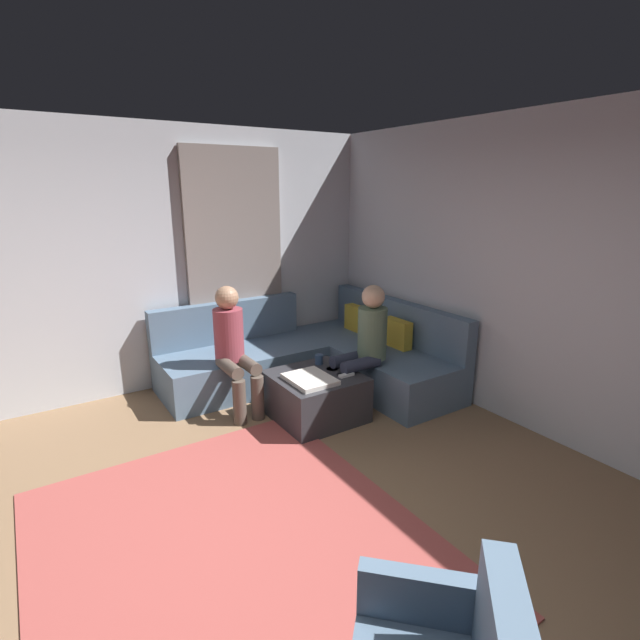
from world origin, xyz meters
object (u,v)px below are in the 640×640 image
at_px(coffee_mug, 319,359).
at_px(game_remote, 346,375).
at_px(ottoman, 316,396).
at_px(person_on_couch_side, 233,345).
at_px(person_on_couch_back, 364,342).
at_px(sectional_couch, 317,357).

bearing_deg(coffee_mug, game_remote, 5.71).
xyz_separation_m(ottoman, person_on_couch_side, (-0.56, -0.56, 0.45)).
bearing_deg(person_on_couch_back, ottoman, 84.88).
bearing_deg(person_on_couch_back, sectional_couch, 4.17).
xyz_separation_m(sectional_couch, person_on_couch_side, (0.15, -1.02, 0.38)).
relative_size(sectional_couch, person_on_couch_side, 2.12).
bearing_deg(coffee_mug, person_on_couch_side, -114.85).
xyz_separation_m(coffee_mug, game_remote, (0.40, 0.04, -0.04)).
height_order(coffee_mug, person_on_couch_side, person_on_couch_side).
distance_m(game_remote, person_on_couch_back, 0.40).
bearing_deg(ottoman, game_remote, 50.71).
xyz_separation_m(coffee_mug, person_on_couch_side, (-0.34, -0.74, 0.19)).
bearing_deg(sectional_couch, person_on_couch_side, -81.78).
relative_size(coffee_mug, game_remote, 0.63).
distance_m(sectional_couch, person_on_couch_side, 1.10).
xyz_separation_m(ottoman, person_on_couch_back, (0.05, 0.52, 0.45)).
xyz_separation_m(game_remote, person_on_couch_back, (-0.13, 0.30, 0.23)).
height_order(sectional_couch, person_on_couch_back, person_on_couch_back).
relative_size(coffee_mug, person_on_couch_back, 0.08).
bearing_deg(person_on_couch_back, person_on_couch_side, 60.57).
height_order(person_on_couch_back, person_on_couch_side, same).
bearing_deg(ottoman, sectional_couch, 146.76).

